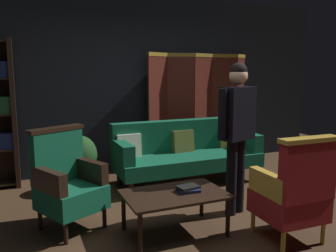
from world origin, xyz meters
The scene contains 11 objects.
ground_plane centered at (0.00, 0.00, 0.00)m, with size 10.00×10.00×0.00m, color #3D2819.
back_wall centered at (0.00, 2.45, 1.40)m, with size 7.20×0.10×2.80m, color black.
folding_screen centered at (1.29, 2.31, 0.99)m, with size 2.13×0.39×1.90m.
velvet_couch centered at (0.55, 1.45, 0.45)m, with size 2.12×0.78×0.88m.
coffee_table centered at (-0.28, -0.04, 0.37)m, with size 1.00×0.64×0.42m.
armchair_gilt_accent centered at (0.69, -0.62, 0.49)m, with size 0.60×0.59×1.04m.
armchair_wing_left centered at (-1.24, 0.51, 0.49)m, with size 0.78×0.77×1.04m.
standing_figure centered at (0.56, 0.17, 1.03)m, with size 0.57×0.32×1.70m.
potted_plant centered at (-0.94, 1.63, 0.43)m, with size 0.46×0.46×0.75m.
book_navy_cloth centered at (-0.14, -0.05, 0.44)m, with size 0.21×0.17×0.03m, color navy.
book_black_cloth centered at (-0.14, -0.05, 0.46)m, with size 0.21×0.15×0.03m, color black.
Camera 1 is at (-1.62, -3.06, 1.62)m, focal length 37.41 mm.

